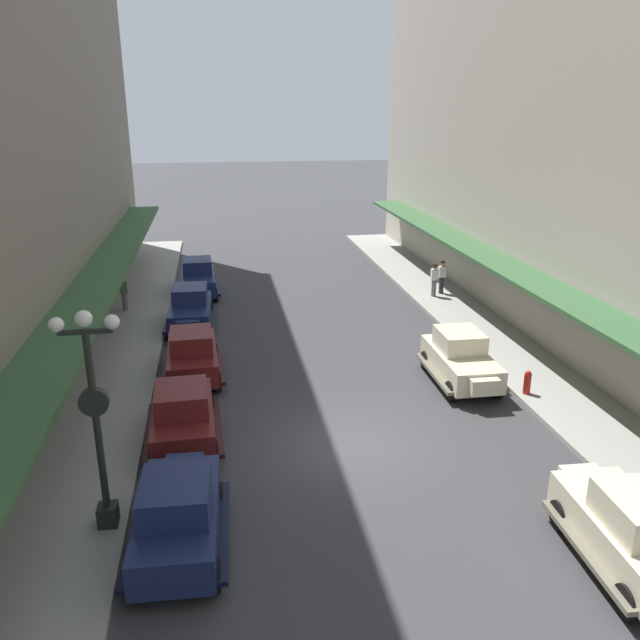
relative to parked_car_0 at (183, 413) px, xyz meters
name	(u,v)px	position (x,y,z in m)	size (l,w,h in m)	color
ground_plane	(354,444)	(4.83, -0.90, -0.94)	(200.00, 200.00, 0.00)	#38383A
sidewalk_left	(83,465)	(-2.67, -0.90, -0.87)	(3.00, 60.00, 0.15)	#99968E
sidewalk_right	(593,422)	(12.33, -0.90, -0.87)	(3.00, 60.00, 0.15)	#99968E
parked_car_0	(183,413)	(0.00, 0.00, 0.00)	(2.26, 4.30, 1.84)	#591919
parked_car_1	(190,308)	(-0.05, 10.22, 0.00)	(2.26, 4.30, 1.84)	#19234C
parked_car_2	(632,528)	(9.41, -6.84, 0.00)	(2.31, 4.32, 1.84)	beige
parked_car_3	(461,357)	(9.43, 2.78, 0.00)	(2.19, 4.28, 1.84)	beige
parked_car_4	(178,513)	(0.07, -4.75, 0.00)	(2.27, 4.31, 1.84)	#19234C
parked_car_5	(192,353)	(0.15, 4.71, 0.00)	(2.25, 4.30, 1.84)	#591919
parked_car_6	(198,277)	(0.19, 15.47, 0.00)	(2.24, 4.29, 1.84)	#19234C
lamp_post_with_clock	(95,413)	(-1.57, -3.78, 2.04)	(1.42, 0.44, 5.16)	black
fire_hydrant	(527,382)	(11.18, 1.21, -0.38)	(0.24, 0.24, 0.82)	#B21E19
pedestrian_0	(442,277)	(12.48, 13.19, 0.07)	(0.36, 0.28, 1.67)	#2D2D33
pedestrian_1	(434,280)	(11.93, 12.75, 0.07)	(0.36, 0.28, 1.67)	slate
pedestrian_2	(124,293)	(-3.17, 12.86, 0.05)	(0.36, 0.24, 1.64)	slate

